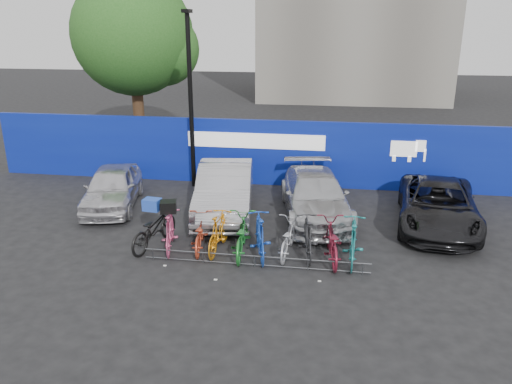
% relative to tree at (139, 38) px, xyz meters
% --- Properties ---
extents(ground, '(100.00, 100.00, 0.00)m').
position_rel_tree_xyz_m(ground, '(6.77, -10.06, -5.07)').
color(ground, black).
rests_on(ground, ground).
extents(hoarding, '(22.00, 0.18, 2.40)m').
position_rel_tree_xyz_m(hoarding, '(6.78, -4.06, -3.86)').
color(hoarding, navy).
rests_on(hoarding, ground).
extents(tree, '(5.40, 5.20, 7.80)m').
position_rel_tree_xyz_m(tree, '(0.00, 0.00, 0.00)').
color(tree, '#382314').
rests_on(tree, ground).
extents(lamppost, '(0.25, 0.50, 6.11)m').
position_rel_tree_xyz_m(lamppost, '(3.57, -4.66, -1.80)').
color(lamppost, black).
rests_on(lamppost, ground).
extents(bike_rack, '(5.60, 0.03, 0.30)m').
position_rel_tree_xyz_m(bike_rack, '(6.77, -10.66, -4.91)').
color(bike_rack, '#595B60').
rests_on(bike_rack, ground).
extents(car_0, '(2.39, 4.13, 1.32)m').
position_rel_tree_xyz_m(car_0, '(1.57, -7.17, -4.41)').
color(car_0, silver).
rests_on(car_0, ground).
extents(car_1, '(2.28, 4.87, 1.54)m').
position_rel_tree_xyz_m(car_1, '(5.29, -7.19, -4.30)').
color(car_1, '#A5A4A9').
rests_on(car_1, ground).
extents(car_2, '(2.67, 4.92, 1.35)m').
position_rel_tree_xyz_m(car_2, '(8.08, -7.05, -4.39)').
color(car_2, '#B4B4B9').
rests_on(car_2, ground).
extents(car_3, '(2.71, 4.93, 1.31)m').
position_rel_tree_xyz_m(car_3, '(11.65, -7.27, -4.41)').
color(car_3, black).
rests_on(car_3, ground).
extents(bike_0, '(1.16, 2.10, 1.04)m').
position_rel_tree_xyz_m(bike_0, '(3.95, -9.92, -4.55)').
color(bike_0, black).
rests_on(bike_0, ground).
extents(bike_1, '(0.86, 1.81, 1.05)m').
position_rel_tree_xyz_m(bike_1, '(4.42, -10.01, -4.55)').
color(bike_1, '#CA4775').
rests_on(bike_1, ground).
extents(bike_2, '(0.86, 1.82, 0.92)m').
position_rel_tree_xyz_m(bike_2, '(5.18, -9.87, -4.61)').
color(bike_2, '#BA3F25').
rests_on(bike_2, ground).
extents(bike_3, '(0.62, 1.78, 1.05)m').
position_rel_tree_xyz_m(bike_3, '(5.71, -9.91, -4.54)').
color(bike_3, orange).
rests_on(bike_3, ground).
extents(bike_4, '(0.83, 1.99, 1.02)m').
position_rel_tree_xyz_m(bike_4, '(6.31, -10.01, -4.56)').
color(bike_4, '#1E7628').
rests_on(bike_4, ground).
extents(bike_5, '(0.96, 1.96, 1.13)m').
position_rel_tree_xyz_m(bike_5, '(6.81, -10.07, -4.50)').
color(bike_5, blue).
rests_on(bike_5, ground).
extents(bike_6, '(0.75, 1.79, 0.91)m').
position_rel_tree_xyz_m(bike_6, '(7.49, -9.85, -4.61)').
color(bike_6, '#A4A5AC').
rests_on(bike_6, ground).
extents(bike_7, '(0.76, 1.81, 1.05)m').
position_rel_tree_xyz_m(bike_7, '(8.01, -9.86, -4.54)').
color(bike_7, '#262629').
rests_on(bike_7, ground).
extents(bike_8, '(0.91, 2.02, 1.03)m').
position_rel_tree_xyz_m(bike_8, '(8.62, -9.99, -4.56)').
color(bike_8, maroon).
rests_on(bike_8, ground).
extents(bike_9, '(0.63, 1.91, 1.14)m').
position_rel_tree_xyz_m(bike_9, '(9.14, -10.04, -4.50)').
color(bike_9, '#1D7A7B').
rests_on(bike_9, ground).
extents(cargo_crate, '(0.46, 0.37, 0.31)m').
position_rel_tree_xyz_m(cargo_crate, '(3.95, -9.92, -3.87)').
color(cargo_crate, '#2145B3').
rests_on(cargo_crate, bike_0).
extents(cargo_topcase, '(0.49, 0.46, 0.30)m').
position_rel_tree_xyz_m(cargo_topcase, '(4.42, -10.01, -3.87)').
color(cargo_topcase, black).
rests_on(cargo_topcase, bike_1).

